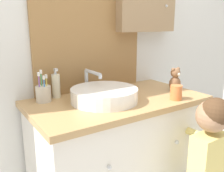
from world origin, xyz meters
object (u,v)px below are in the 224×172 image
Objects in this scene: soap_dispenser at (56,86)px; teddy_bear at (175,80)px; toothbrush_holder at (43,93)px; drinking_cup at (176,93)px; sink_basin at (104,94)px; child_figure at (207,162)px.

soap_dispenser reaches higher than teddy_bear.
toothbrush_holder is 0.79m from drinking_cup.
sink_basin is 0.69m from child_figure.
soap_dispenser is at bearing 159.12° from teddy_bear.
soap_dispenser is at bearing 22.32° from toothbrush_holder.
sink_basin is 5.02× the size of drinking_cup.
soap_dispenser is 2.08× the size of drinking_cup.
child_figure is (0.68, -0.66, -0.35)m from toothbrush_holder.
soap_dispenser is (0.09, 0.04, 0.03)m from toothbrush_holder.
teddy_bear is at bearing -16.31° from toothbrush_holder.
soap_dispenser is 0.74m from drinking_cup.
child_figure is at bearing -44.13° from toothbrush_holder.
drinking_cup is at bearing -29.26° from sink_basin.
drinking_cup reaches higher than child_figure.
soap_dispenser is 1.16× the size of teddy_bear.
sink_basin is at bearing 128.95° from child_figure.
sink_basin reaches higher than teddy_bear.
toothbrush_holder is at bearing 149.34° from drinking_cup.
child_figure is 6.00× the size of teddy_bear.
sink_basin is at bearing 174.17° from teddy_bear.
toothbrush_holder is at bearing 147.64° from sink_basin.
sink_basin is 0.36m from toothbrush_holder.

